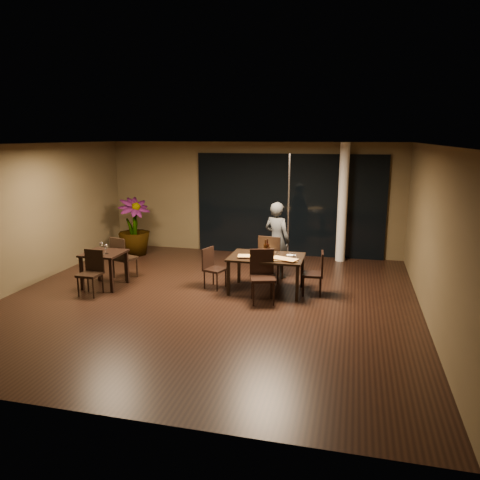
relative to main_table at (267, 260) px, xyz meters
name	(u,v)px	position (x,y,z in m)	size (l,w,h in m)	color
ground	(209,300)	(-1.00, -0.80, -0.68)	(8.00, 8.00, 0.00)	black
wall_back	(253,198)	(-1.00, 3.25, 0.82)	(8.00, 0.10, 3.00)	#493D27
wall_front	(92,293)	(-1.00, -4.85, 0.82)	(8.00, 0.10, 3.00)	#493D27
wall_left	(23,216)	(-5.05, -0.80, 0.82)	(0.10, 8.00, 3.00)	#493D27
wall_right	(436,236)	(3.05, -0.80, 0.82)	(0.10, 8.00, 3.00)	#493D27
ceiling	(206,143)	(-1.00, -0.80, 2.34)	(8.00, 8.00, 0.04)	silver
window_panel	(289,205)	(0.00, 3.16, 0.67)	(5.00, 0.06, 2.70)	black
column	(343,203)	(1.40, 2.85, 0.82)	(0.24, 0.24, 3.00)	silver
main_table	(267,260)	(0.00, 0.00, 0.00)	(1.50, 1.00, 0.75)	black
side_table	(104,258)	(-3.40, -0.50, -0.05)	(0.80, 0.80, 0.75)	black
chair_main_far	(271,256)	(-0.03, 0.63, -0.09)	(0.53, 0.53, 1.05)	black
chair_main_near	(262,273)	(0.03, -0.58, -0.11)	(0.58, 0.58, 1.01)	black
chair_main_left	(212,266)	(-1.16, -0.02, -0.20)	(0.50, 0.50, 0.85)	black
chair_main_right	(316,271)	(1.01, 0.04, -0.18)	(0.45, 0.45, 0.89)	black
chair_side_far	(122,256)	(-3.30, 0.09, -0.14)	(0.56, 0.56, 0.96)	black
chair_side_near	(92,270)	(-3.40, -0.99, -0.17)	(0.43, 0.43, 0.90)	black
diner	(277,240)	(0.03, 1.08, 0.19)	(0.58, 0.39, 1.72)	#2C2F31
potted_plant	(134,227)	(-4.02, 2.17, 0.09)	(0.84, 0.84, 1.53)	#214918
pizza_board_left	(250,257)	(-0.30, -0.18, 0.08)	(0.50, 0.25, 0.01)	#4C2E18
pizza_board_right	(284,260)	(0.40, -0.24, 0.08)	(0.55, 0.28, 0.01)	#422C15
oblong_pizza_left	(250,256)	(-0.30, -0.18, 0.10)	(0.48, 0.23, 0.02)	maroon
oblong_pizza_right	(284,259)	(0.40, -0.24, 0.10)	(0.50, 0.23, 0.02)	maroon
round_pizza	(264,252)	(-0.11, 0.32, 0.08)	(0.33, 0.33, 0.01)	#B63B14
bottle_a	(265,248)	(-0.03, 0.03, 0.24)	(0.07, 0.07, 0.33)	black
bottle_b	(269,250)	(0.04, 0.02, 0.20)	(0.06, 0.06, 0.26)	black
bottle_c	(267,247)	(-0.01, 0.11, 0.24)	(0.07, 0.07, 0.33)	black
tumbler_left	(255,253)	(-0.26, 0.04, 0.11)	(0.07, 0.07, 0.08)	white
tumbler_right	(277,254)	(0.21, 0.08, 0.12)	(0.07, 0.07, 0.08)	white
napkin_near	(292,259)	(0.54, -0.13, 0.08)	(0.18, 0.10, 0.01)	white
napkin_far	(291,255)	(0.48, 0.16, 0.08)	(0.18, 0.10, 0.01)	white
wine_glass_a	(101,247)	(-3.50, -0.41, 0.17)	(0.08, 0.08, 0.18)	white
wine_glass_b	(106,249)	(-3.29, -0.58, 0.17)	(0.08, 0.08, 0.19)	white
side_napkin	(98,255)	(-3.39, -0.73, 0.08)	(0.18, 0.11, 0.01)	white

